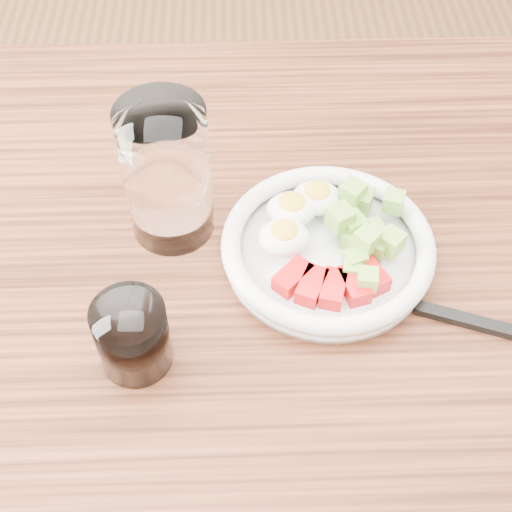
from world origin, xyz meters
The scene contains 5 objects.
dining_table centered at (0.00, 0.00, 0.67)m, with size 1.50×0.90×0.77m.
bowl centered at (0.07, 0.03, 0.79)m, with size 0.24×0.24×0.06m.
fork centered at (0.24, -0.07, 0.77)m, with size 0.21×0.09×0.01m.
water_glass centered at (-0.11, 0.08, 0.86)m, with size 0.10×0.10×0.17m, color white.
coffee_glass centered at (-0.14, -0.10, 0.81)m, with size 0.07×0.07×0.08m.
Camera 1 is at (-0.02, -0.48, 1.41)m, focal length 50.00 mm.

